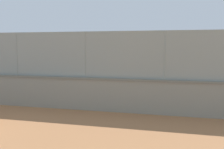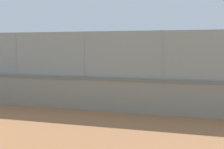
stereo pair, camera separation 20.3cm
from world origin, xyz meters
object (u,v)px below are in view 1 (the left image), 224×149
player_at_service_line (123,70)px  player_foreground_swinging (149,73)px  spare_ball_by_wall (45,100)px  player_crossing_court (107,71)px  sports_ball (106,68)px  courtside_bench (197,97)px

player_at_service_line → player_foreground_swinging: size_ratio=0.98×
spare_ball_by_wall → player_crossing_court: bearing=-96.2°
spare_ball_by_wall → sports_ball: bearing=-91.0°
player_at_service_line → sports_ball: player_at_service_line is taller
spare_ball_by_wall → courtside_bench: courtside_bench is taller
player_crossing_court → sports_ball: (0.59, -1.42, 0.04)m
spare_ball_by_wall → courtside_bench: (-6.89, -0.44, 0.42)m
player_crossing_court → sports_ball: player_crossing_court is taller
player_at_service_line → player_crossing_court: bearing=83.0°
player_at_service_line → player_crossing_court: 2.51m
player_foreground_swinging → player_crossing_court: player_crossing_court is taller
player_crossing_court → sports_ball: bearing=-67.5°
player_at_service_line → courtside_bench: size_ratio=0.96×
player_at_service_line → sports_ball: (0.90, 1.07, 0.13)m
player_foreground_swinging → player_crossing_court: (2.76, -0.02, 0.08)m
player_at_service_line → spare_ball_by_wall: (1.04, 9.27, -0.86)m
player_at_service_line → player_foreground_swinging: (-2.45, 2.51, 0.01)m
spare_ball_by_wall → player_foreground_swinging: bearing=-117.3°
sports_ball → player_crossing_court: bearing=112.5°
spare_ball_by_wall → courtside_bench: bearing=-176.3°
player_at_service_line → player_foreground_swinging: bearing=134.3°
courtside_bench → player_at_service_line: bearing=-56.5°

